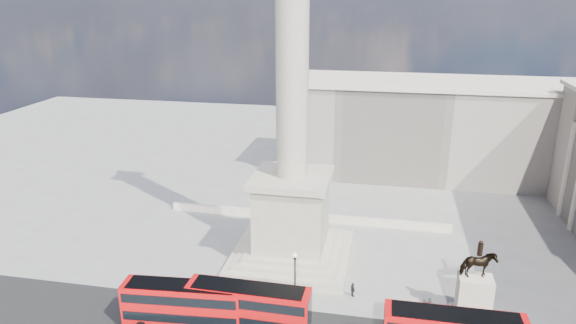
% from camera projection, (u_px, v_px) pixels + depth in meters
% --- Properties ---
extents(ground, '(180.00, 180.00, 0.00)m').
position_uv_depth(ground, '(283.00, 279.00, 58.26)').
color(ground, gray).
rests_on(ground, ground).
extents(nelsons_column, '(14.00, 14.00, 49.85)m').
position_uv_depth(nelsons_column, '(292.00, 158.00, 58.81)').
color(nelsons_column, '#B7AF98').
rests_on(nelsons_column, ground).
extents(balustrade_wall, '(40.00, 0.60, 1.10)m').
position_uv_depth(balustrade_wall, '(306.00, 217.00, 72.97)').
color(balustrade_wall, beige).
rests_on(balustrade_wall, ground).
extents(building_northeast, '(51.00, 17.00, 16.60)m').
position_uv_depth(building_northeast, '(442.00, 129.00, 89.16)').
color(building_northeast, beige).
rests_on(building_northeast, ground).
extents(red_bus_a, '(11.69, 3.54, 4.67)m').
position_uv_depth(red_bus_a, '(184.00, 305.00, 49.30)').
color(red_bus_a, red).
rests_on(red_bus_a, ground).
extents(red_bus_b, '(11.81, 2.94, 4.77)m').
position_uv_depth(red_bus_b, '(249.00, 308.00, 48.71)').
color(red_bus_b, red).
rests_on(red_bus_b, ground).
extents(victorian_lamp, '(0.51, 0.51, 5.89)m').
position_uv_depth(victorian_lamp, '(295.00, 274.00, 52.66)').
color(victorian_lamp, black).
rests_on(victorian_lamp, ground).
extents(equestrian_statue, '(4.10, 3.07, 8.51)m').
position_uv_depth(equestrian_statue, '(475.00, 291.00, 50.57)').
color(equestrian_statue, beige).
rests_on(equestrian_statue, ground).
extents(pedestrian_walking, '(0.62, 0.41, 1.68)m').
position_uv_depth(pedestrian_walking, '(429.00, 305.00, 51.93)').
color(pedestrian_walking, black).
rests_on(pedestrian_walking, ground).
extents(pedestrian_crossing, '(0.83, 1.03, 1.63)m').
position_uv_depth(pedestrian_crossing, '(353.00, 290.00, 54.71)').
color(pedestrian_crossing, black).
rests_on(pedestrian_crossing, ground).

